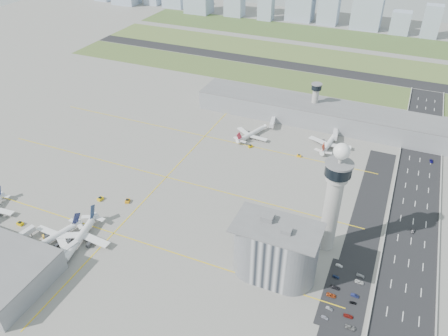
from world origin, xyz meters
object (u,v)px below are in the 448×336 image
at_px(car_lot_3, 335,287).
at_px(car_lot_5, 339,266).
at_px(jet_bridge_near_2, 57,260).
at_px(tug_1, 46,236).
at_px(airplane_near_b, 52,235).
at_px(car_lot_6, 351,327).
at_px(jet_bridge_far_1, 335,132).
at_px(tug_0, 20,223).
at_px(tug_5, 299,156).
at_px(car_lot_7, 348,316).
at_px(control_tower, 334,194).
at_px(airplane_near_c, 78,236).
at_px(tug_4, 250,146).
at_px(car_lot_11, 361,276).
at_px(car_lot_4, 336,277).
at_px(admin_building, 275,251).
at_px(car_lot_1, 329,308).
at_px(tug_3, 127,201).
at_px(car_hw_4, 414,120).
at_px(car_lot_2, 331,295).
at_px(car_hw_2, 431,161).
at_px(airplane_far_b, 331,139).
at_px(secondary_tower, 315,99).
at_px(car_lot_8, 353,303).
at_px(jet_bridge_near_1, 13,244).
at_px(jet_bridge_far_0, 274,120).
at_px(car_lot_9, 355,296).
at_px(car_hw_1, 413,231).
at_px(tug_2, 100,199).
at_px(car_lot_10, 359,282).

distance_m(car_lot_3, car_lot_5, 15.29).
distance_m(jet_bridge_near_2, tug_1, 23.92).
xyz_separation_m(airplane_near_b, car_lot_6, (160.25, 8.87, -4.35)).
relative_size(jet_bridge_far_1, tug_0, 3.96).
bearing_deg(tug_5, car_lot_6, 20.71).
relative_size(tug_5, car_lot_7, 0.67).
distance_m(control_tower, airplane_near_c, 137.77).
height_order(tug_4, car_lot_5, tug_4).
bearing_deg(car_lot_11, car_lot_4, 120.54).
distance_m(admin_building, jet_bridge_near_2, 112.69).
xyz_separation_m(car_lot_1, car_lot_4, (-1.04, 20.60, 0.03)).
bearing_deg(airplane_near_c, jet_bridge_near_2, -14.84).
relative_size(tug_1, tug_3, 1.03).
height_order(tug_1, car_hw_4, tug_1).
distance_m(admin_building, car_lot_2, 33.80).
relative_size(car_lot_2, car_hw_2, 1.03).
height_order(airplane_far_b, car_lot_3, airplane_far_b).
xyz_separation_m(tug_3, car_lot_7, (140.62, -31.24, -0.39)).
relative_size(secondary_tower, jet_bridge_near_2, 2.28).
relative_size(tug_5, car_lot_1, 0.88).
bearing_deg(car_lot_8, car_hw_4, -10.92).
distance_m(jet_bridge_near_1, tug_0, 19.11).
xyz_separation_m(tug_4, car_lot_4, (83.80, -101.40, -0.35)).
distance_m(admin_building, airplane_far_b, 137.21).
bearing_deg(jet_bridge_far_0, car_lot_9, 20.66).
bearing_deg(car_lot_8, car_lot_9, -7.97).
bearing_deg(jet_bridge_far_1, car_hw_1, 24.02).
relative_size(airplane_near_b, tug_1, 9.75).
distance_m(secondary_tower, car_hw_2, 98.69).
distance_m(jet_bridge_near_2, car_lot_2, 139.90).
relative_size(jet_bridge_far_1, tug_5, 4.72).
relative_size(car_lot_7, car_lot_8, 1.40).
relative_size(tug_2, car_hw_1, 0.93).
height_order(car_lot_3, car_lot_10, car_lot_3).
bearing_deg(airplane_near_c, tug_0, -100.20).
xyz_separation_m(tug_2, car_hw_1, (180.64, 46.13, -0.41)).
distance_m(car_lot_5, car_lot_9, 19.68).
bearing_deg(car_lot_6, jet_bridge_near_1, 99.04).
height_order(jet_bridge_far_0, car_lot_11, jet_bridge_far_0).
relative_size(tug_3, car_lot_10, 0.79).
bearing_deg(car_lot_11, airplane_far_b, 22.59).
relative_size(jet_bridge_near_2, car_lot_1, 4.14).
xyz_separation_m(secondary_tower, car_lot_1, (53.09, -183.37, -18.24)).
bearing_deg(tug_4, tug_2, -86.19).
xyz_separation_m(tug_4, car_lot_5, (83.80, -93.20, -0.37)).
height_order(car_lot_8, car_lot_9, car_lot_9).
bearing_deg(car_lot_6, tug_3, 77.71).
xyz_separation_m(jet_bridge_near_1, car_lot_7, (174.97, 26.83, -2.21)).
distance_m(airplane_near_c, car_lot_6, 146.21).
height_order(airplane_near_c, jet_bridge_far_0, airplane_near_c).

